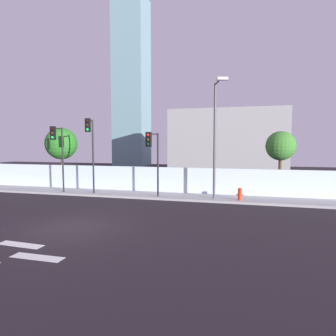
{
  "coord_description": "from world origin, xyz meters",
  "views": [
    {
      "loc": [
        7.29,
        -11.0,
        3.62
      ],
      "look_at": [
        2.6,
        6.5,
        2.15
      ],
      "focal_mm": 31.45,
      "sensor_mm": 36.0,
      "label": 1
    }
  ],
  "objects": [
    {
      "name": "ground_plane",
      "position": [
        0.0,
        0.0,
        0.0
      ],
      "size": [
        80.0,
        80.0,
        0.0
      ],
      "primitive_type": "plane",
      "color": "black"
    },
    {
      "name": "sidewalk",
      "position": [
        0.0,
        8.2,
        0.07
      ],
      "size": [
        36.0,
        2.4,
        0.15
      ],
      "primitive_type": "cube",
      "color": "#A3A3A3",
      "rests_on": "ground"
    },
    {
      "name": "perimeter_wall",
      "position": [
        0.0,
        9.49,
        1.05
      ],
      "size": [
        36.0,
        0.18,
        1.8
      ],
      "primitive_type": "cube",
      "color": "silver",
      "rests_on": "sidewalk"
    },
    {
      "name": "traffic_light_left",
      "position": [
        -5.41,
        6.76,
        3.57
      ],
      "size": [
        0.55,
        1.7,
        4.66
      ],
      "color": "black",
      "rests_on": "sidewalk"
    },
    {
      "name": "traffic_light_center",
      "position": [
        -3.01,
        7.02,
        3.89
      ],
      "size": [
        0.46,
        1.27,
        5.17
      ],
      "color": "black",
      "rests_on": "sidewalk"
    },
    {
      "name": "traffic_light_right",
      "position": [
        1.54,
        6.75,
        3.25
      ],
      "size": [
        0.4,
        1.67,
        4.21
      ],
      "color": "black",
      "rests_on": "sidewalk"
    },
    {
      "name": "street_lamp_curbside",
      "position": [
        5.41,
        7.46,
        4.44
      ],
      "size": [
        0.99,
        2.26,
        7.23
      ],
      "color": "#4C4C51",
      "rests_on": "sidewalk"
    },
    {
      "name": "fire_hydrant",
      "position": [
        6.94,
        7.56,
        0.57
      ],
      "size": [
        0.44,
        0.26,
        0.78
      ],
      "color": "red",
      "rests_on": "sidewalk"
    },
    {
      "name": "roadside_tree_leftmost",
      "position": [
        -7.95,
        10.81,
        3.67
      ],
      "size": [
        2.67,
        2.67,
        5.01
      ],
      "color": "brown",
      "rests_on": "ground"
    },
    {
      "name": "roadside_tree_midleft",
      "position": [
        9.57,
        10.81,
        3.47
      ],
      "size": [
        2.05,
        2.05,
        4.53
      ],
      "color": "brown",
      "rests_on": "ground"
    },
    {
      "name": "low_building_distant",
      "position": [
        5.16,
        23.49,
        3.73
      ],
      "size": [
        12.77,
        6.0,
        7.46
      ],
      "primitive_type": "cube",
      "color": "#9B9B9B",
      "rests_on": "ground"
    },
    {
      "name": "tower_on_skyline",
      "position": [
        -11.42,
        35.49,
        13.67
      ],
      "size": [
        5.13,
        5.0,
        27.35
      ],
      "primitive_type": "cube",
      "color": "#6B929A",
      "rests_on": "ground"
    }
  ]
}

